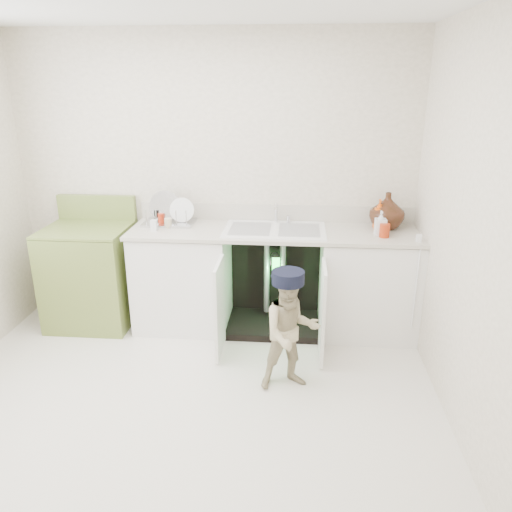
{
  "coord_description": "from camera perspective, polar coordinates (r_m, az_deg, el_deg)",
  "views": [
    {
      "loc": [
        0.74,
        -2.8,
        2.09
      ],
      "look_at": [
        0.44,
        0.7,
        0.84
      ],
      "focal_mm": 35.0,
      "sensor_mm": 36.0,
      "label": 1
    }
  ],
  "objects": [
    {
      "name": "ground",
      "position": [
        3.57,
        -8.3,
        -16.52
      ],
      "size": [
        3.5,
        3.5,
        0.0
      ],
      "primitive_type": "plane",
      "color": "silver",
      "rests_on": "ground"
    },
    {
      "name": "counter_run",
      "position": [
        4.33,
        2.39,
        -2.45
      ],
      "size": [
        2.44,
        1.02,
        1.2
      ],
      "color": "white",
      "rests_on": "ground"
    },
    {
      "name": "avocado_stove",
      "position": [
        4.67,
        -18.31,
        -1.96
      ],
      "size": [
        0.71,
        0.65,
        1.11
      ],
      "color": "olive",
      "rests_on": "ground"
    },
    {
      "name": "room_shell",
      "position": [
        3.02,
        -9.45,
        3.08
      ],
      "size": [
        6.0,
        5.5,
        1.26
      ],
      "color": "silver",
      "rests_on": "ground"
    },
    {
      "name": "repair_worker",
      "position": [
        3.51,
        3.98,
        -8.42
      ],
      "size": [
        0.5,
        0.79,
        0.88
      ],
      "rotation": [
        0.0,
        0.0,
        0.3
      ],
      "color": "beige",
      "rests_on": "ground"
    }
  ]
}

